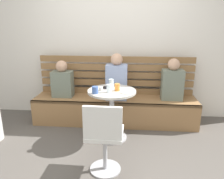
{
  "coord_description": "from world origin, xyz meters",
  "views": [
    {
      "loc": [
        0.26,
        -2.28,
        1.64
      ],
      "look_at": [
        0.0,
        0.66,
        0.75
      ],
      "focal_mm": 35.35,
      "sensor_mm": 36.0,
      "label": 1
    }
  ],
  "objects_px": {
    "white_chair": "(104,136)",
    "cup_mug_blue": "(95,90)",
    "person_adult": "(117,79)",
    "cup_glass_tall": "(111,83)",
    "cup_tumbler_orange": "(117,87)",
    "cafe_table": "(112,105)",
    "cup_water_clear": "(109,88)",
    "plate_small": "(127,92)",
    "phone_on_table": "(105,88)",
    "cup_espresso_small": "(101,89)",
    "person_child_middle": "(62,81)",
    "person_child_left": "(172,82)",
    "booth_bench": "(115,110)"
  },
  "relations": [
    {
      "from": "person_child_middle",
      "to": "cup_mug_blue",
      "type": "xyz_separation_m",
      "value": [
        0.68,
        -0.73,
        0.08
      ]
    },
    {
      "from": "person_child_middle",
      "to": "cup_tumbler_orange",
      "type": "bearing_deg",
      "value": -31.25
    },
    {
      "from": "cafe_table",
      "to": "white_chair",
      "type": "bearing_deg",
      "value": -91.1
    },
    {
      "from": "white_chair",
      "to": "cup_tumbler_orange",
      "type": "bearing_deg",
      "value": 83.85
    },
    {
      "from": "cup_glass_tall",
      "to": "phone_on_table",
      "type": "bearing_deg",
      "value": -147.78
    },
    {
      "from": "cup_espresso_small",
      "to": "cup_glass_tall",
      "type": "bearing_deg",
      "value": 56.71
    },
    {
      "from": "cup_mug_blue",
      "to": "person_adult",
      "type": "bearing_deg",
      "value": 70.15
    },
    {
      "from": "cafe_table",
      "to": "cup_mug_blue",
      "type": "height_order",
      "value": "cup_mug_blue"
    },
    {
      "from": "cafe_table",
      "to": "person_adult",
      "type": "bearing_deg",
      "value": 86.88
    },
    {
      "from": "person_adult",
      "to": "cup_mug_blue",
      "type": "relative_size",
      "value": 7.9
    },
    {
      "from": "booth_bench",
      "to": "cup_water_clear",
      "type": "relative_size",
      "value": 24.55
    },
    {
      "from": "cafe_table",
      "to": "person_child_left",
      "type": "distance_m",
      "value": 1.11
    },
    {
      "from": "booth_bench",
      "to": "person_child_middle",
      "type": "height_order",
      "value": "person_child_middle"
    },
    {
      "from": "cup_glass_tall",
      "to": "cup_espresso_small",
      "type": "bearing_deg",
      "value": -123.29
    },
    {
      "from": "booth_bench",
      "to": "cup_water_clear",
      "type": "xyz_separation_m",
      "value": [
        -0.03,
        -0.64,
        0.57
      ]
    },
    {
      "from": "cup_glass_tall",
      "to": "booth_bench",
      "type": "bearing_deg",
      "value": 86.37
    },
    {
      "from": "cup_mug_blue",
      "to": "plate_small",
      "type": "relative_size",
      "value": 0.56
    },
    {
      "from": "white_chair",
      "to": "cup_water_clear",
      "type": "bearing_deg",
      "value": 91.43
    },
    {
      "from": "person_adult",
      "to": "person_child_left",
      "type": "bearing_deg",
      "value": 4.2
    },
    {
      "from": "cafe_table",
      "to": "cup_mug_blue",
      "type": "relative_size",
      "value": 7.79
    },
    {
      "from": "cup_water_clear",
      "to": "cup_glass_tall",
      "type": "xyz_separation_m",
      "value": [
        0.0,
        0.25,
        0.01
      ]
    },
    {
      "from": "person_adult",
      "to": "cup_glass_tall",
      "type": "height_order",
      "value": "person_adult"
    },
    {
      "from": "booth_bench",
      "to": "phone_on_table",
      "type": "bearing_deg",
      "value": -103.91
    },
    {
      "from": "person_child_middle",
      "to": "cup_tumbler_orange",
      "type": "height_order",
      "value": "person_child_middle"
    },
    {
      "from": "cafe_table",
      "to": "phone_on_table",
      "type": "relative_size",
      "value": 5.29
    },
    {
      "from": "cup_water_clear",
      "to": "cup_glass_tall",
      "type": "distance_m",
      "value": 0.25
    },
    {
      "from": "person_adult",
      "to": "person_child_middle",
      "type": "bearing_deg",
      "value": 175.94
    },
    {
      "from": "phone_on_table",
      "to": "white_chair",
      "type": "bearing_deg",
      "value": 102.92
    },
    {
      "from": "cup_water_clear",
      "to": "cup_tumbler_orange",
      "type": "distance_m",
      "value": 0.13
    },
    {
      "from": "booth_bench",
      "to": "cup_espresso_small",
      "type": "height_order",
      "value": "cup_espresso_small"
    },
    {
      "from": "cup_espresso_small",
      "to": "plate_small",
      "type": "height_order",
      "value": "cup_espresso_small"
    },
    {
      "from": "white_chair",
      "to": "cup_mug_blue",
      "type": "distance_m",
      "value": 0.75
    },
    {
      "from": "cafe_table",
      "to": "cup_tumbler_orange",
      "type": "bearing_deg",
      "value": -11.39
    },
    {
      "from": "cup_water_clear",
      "to": "cafe_table",
      "type": "bearing_deg",
      "value": 70.8
    },
    {
      "from": "cup_glass_tall",
      "to": "cup_water_clear",
      "type": "bearing_deg",
      "value": -91.13
    },
    {
      "from": "cup_water_clear",
      "to": "phone_on_table",
      "type": "relative_size",
      "value": 0.79
    },
    {
      "from": "cafe_table",
      "to": "cup_tumbler_orange",
      "type": "xyz_separation_m",
      "value": [
        0.07,
        -0.01,
        0.27
      ]
    },
    {
      "from": "person_adult",
      "to": "cup_espresso_small",
      "type": "height_order",
      "value": "person_adult"
    },
    {
      "from": "cafe_table",
      "to": "cup_water_clear",
      "type": "bearing_deg",
      "value": -109.2
    },
    {
      "from": "cafe_table",
      "to": "plate_small",
      "type": "distance_m",
      "value": 0.32
    },
    {
      "from": "cafe_table",
      "to": "cup_espresso_small",
      "type": "relative_size",
      "value": 13.21
    },
    {
      "from": "cup_mug_blue",
      "to": "cup_espresso_small",
      "type": "distance_m",
      "value": 0.14
    },
    {
      "from": "booth_bench",
      "to": "person_adult",
      "type": "relative_size",
      "value": 3.6
    },
    {
      "from": "cafe_table",
      "to": "person_child_left",
      "type": "height_order",
      "value": "person_child_left"
    },
    {
      "from": "person_adult",
      "to": "person_child_middle",
      "type": "relative_size",
      "value": 1.22
    },
    {
      "from": "plate_small",
      "to": "phone_on_table",
      "type": "bearing_deg",
      "value": 147.43
    },
    {
      "from": "person_adult",
      "to": "phone_on_table",
      "type": "bearing_deg",
      "value": -109.31
    },
    {
      "from": "person_child_left",
      "to": "cup_water_clear",
      "type": "xyz_separation_m",
      "value": [
        -0.96,
        -0.67,
        0.06
      ]
    },
    {
      "from": "cafe_table",
      "to": "plate_small",
      "type": "xyz_separation_m",
      "value": [
        0.2,
        -0.1,
        0.23
      ]
    },
    {
      "from": "person_child_left",
      "to": "phone_on_table",
      "type": "xyz_separation_m",
      "value": [
        -1.04,
        -0.47,
        0.01
      ]
    }
  ]
}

